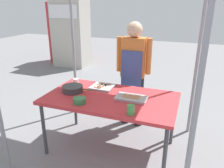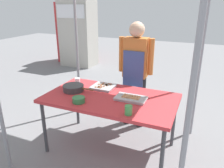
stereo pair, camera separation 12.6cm
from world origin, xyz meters
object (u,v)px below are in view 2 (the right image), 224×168
vendor_woman (135,67)px  neighbor_stall_right (76,33)px  neighbor_stall_left (78,32)px  drink_cup_near_edge (77,81)px  tray_meat_skewers (103,87)px  condiment_bowl (79,100)px  tray_grilled_sausages (131,98)px  cooking_wok (74,88)px  drink_cup_by_wok (129,110)px  stall_table (110,101)px

vendor_woman → neighbor_stall_right: bearing=-46.4°
neighbor_stall_left → drink_cup_near_edge: bearing=-58.8°
tray_meat_skewers → condiment_bowl: (-0.06, -0.52, 0.01)m
neighbor_stall_right → tray_grilled_sausages: bearing=-50.6°
neighbor_stall_left → neighbor_stall_right: neighbor_stall_left is taller
drink_cup_near_edge → neighbor_stall_left: neighbor_stall_left is taller
condiment_bowl → vendor_woman: (0.36, 1.01, 0.16)m
cooking_wok → drink_cup_by_wok: bearing=-20.8°
tray_grilled_sausages → drink_cup_near_edge: drink_cup_near_edge is taller
stall_table → neighbor_stall_right: bearing=126.9°
tray_meat_skewers → cooking_wok: bearing=-142.2°
tray_meat_skewers → vendor_woman: 0.60m
drink_cup_near_edge → drink_cup_by_wok: size_ratio=0.86×
condiment_bowl → drink_cup_near_edge: (-0.34, 0.52, 0.01)m
drink_cup_by_wok → condiment_bowl: bearing=175.3°
neighbor_stall_left → tray_grilled_sausages: bearing=-50.8°
stall_table → tray_meat_skewers: (-0.21, 0.23, 0.07)m
tray_meat_skewers → drink_cup_by_wok: drink_cup_by_wok is taller
cooking_wok → condiment_bowl: bearing=-48.5°
drink_cup_by_wok → neighbor_stall_left: bearing=127.4°
tray_grilled_sausages → drink_cup_near_edge: bearing=166.2°
stall_table → condiment_bowl: size_ratio=10.96×
stall_table → neighbor_stall_right: neighbor_stall_right is taller
condiment_bowl → neighbor_stall_right: bearing=122.3°
neighbor_stall_left → neighbor_stall_right: size_ratio=1.08×
condiment_bowl → neighbor_stall_left: (-2.32, 3.80, 0.23)m
drink_cup_near_edge → neighbor_stall_right: bearing=122.2°
condiment_bowl → neighbor_stall_left: neighbor_stall_left is taller
condiment_bowl → neighbor_stall_left: 4.46m
drink_cup_by_wok → neighbor_stall_right: bearing=127.7°
tray_grilled_sausages → condiment_bowl: 0.61m
cooking_wok → drink_cup_by_wok: (0.87, -0.33, 0.01)m
vendor_woman → tray_meat_skewers: bearing=59.2°
stall_table → drink_cup_by_wok: drink_cup_by_wok is taller
cooking_wok → tray_meat_skewers: bearing=37.8°
stall_table → tray_grilled_sausages: bearing=3.8°
tray_grilled_sausages → cooking_wok: bearing=-177.9°
tray_grilled_sausages → cooking_wok: cooking_wok is taller
stall_table → cooking_wok: size_ratio=3.71×
drink_cup_near_edge → tray_meat_skewers: bearing=0.1°
tray_meat_skewers → tray_grilled_sausages: bearing=-24.6°
cooking_wok → drink_cup_near_edge: bearing=110.4°
drink_cup_near_edge → vendor_woman: vendor_woman is taller
tray_grilled_sausages → neighbor_stall_right: size_ratio=0.20×
stall_table → drink_cup_near_edge: drink_cup_near_edge is taller
condiment_bowl → neighbor_stall_right: (-2.61, 4.13, 0.15)m
condiment_bowl → drink_cup_by_wok: bearing=-4.7°
drink_cup_by_wok → tray_meat_skewers: bearing=134.3°
condiment_bowl → neighbor_stall_left: size_ratio=0.07×
cooking_wok → drink_cup_by_wok: 0.94m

